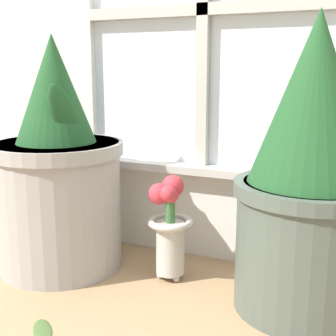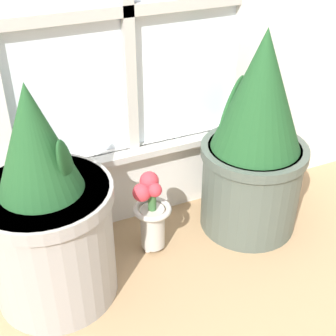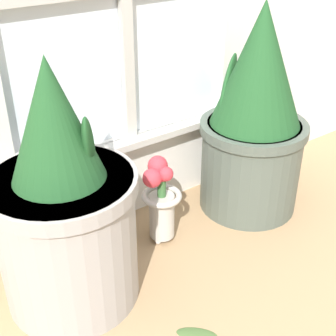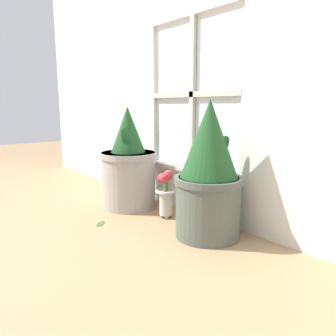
% 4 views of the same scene
% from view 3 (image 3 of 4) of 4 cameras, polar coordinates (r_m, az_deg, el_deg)
% --- Properties ---
extents(ground_plane, '(10.00, 10.00, 0.00)m').
position_cam_3_polar(ground_plane, '(1.39, 9.33, -16.20)').
color(ground_plane, tan).
extents(potted_plant_left, '(0.39, 0.39, 0.70)m').
position_cam_3_polar(potted_plant_left, '(1.26, -12.50, -5.01)').
color(potted_plant_left, '#9E9993').
rests_on(potted_plant_left, ground_plane).
extents(potted_plant_right, '(0.37, 0.37, 0.74)m').
position_cam_3_polar(potted_plant_right, '(1.63, 10.48, 5.83)').
color(potted_plant_right, '#4C564C').
rests_on(potted_plant_right, ground_plane).
extents(flower_vase, '(0.13, 0.13, 0.31)m').
position_cam_3_polar(flower_vase, '(1.50, -0.91, -3.73)').
color(flower_vase, '#BCB7AD').
rests_on(flower_vase, ground_plane).
extents(fallen_leaf, '(0.11, 0.11, 0.01)m').
position_cam_3_polar(fallen_leaf, '(1.31, 3.60, -19.51)').
color(fallen_leaf, '#476633').
rests_on(fallen_leaf, ground_plane).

